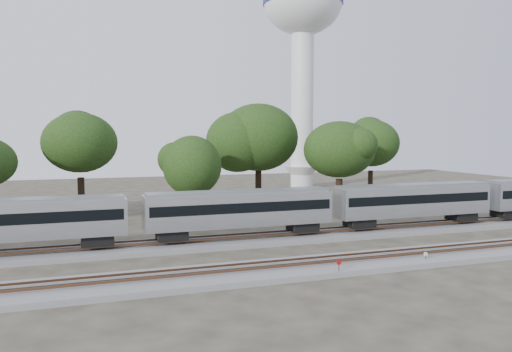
{
  "coord_description": "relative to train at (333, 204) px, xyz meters",
  "views": [
    {
      "loc": [
        -10.97,
        -35.27,
        9.44
      ],
      "look_at": [
        2.91,
        5.0,
        5.96
      ],
      "focal_mm": 35.0,
      "sensor_mm": 36.0,
      "label": 1
    }
  ],
  "objects": [
    {
      "name": "tree_6",
      "position": [
        7.2,
        12.11,
        4.64
      ],
      "size": [
        7.87,
        7.87,
        11.1
      ],
      "color": "black",
      "rests_on": "ground"
    },
    {
      "name": "tree_5",
      "position": [
        -0.48,
        19.69,
        6.07
      ],
      "size": [
        9.32,
        9.32,
        13.14
      ],
      "color": "black",
      "rests_on": "ground"
    },
    {
      "name": "track_near",
      "position": [
        -10.85,
        -10.0,
        -2.88
      ],
      "size": [
        160.0,
        5.0,
        0.73
      ],
      "color": "slate",
      "rests_on": "ground"
    },
    {
      "name": "switch_lever",
      "position": [
        -4.24,
        -11.2,
        -2.94
      ],
      "size": [
        0.57,
        0.45,
        0.3
      ],
      "primitive_type": "cube",
      "rotation": [
        0.0,
        0.0,
        -0.35
      ],
      "color": "#512D19",
      "rests_on": "ground"
    },
    {
      "name": "train",
      "position": [
        0.0,
        0.0,
        0.0
      ],
      "size": [
        104.15,
        2.97,
        4.38
      ],
      "color": "silver",
      "rests_on": "ground"
    },
    {
      "name": "tree_7",
      "position": [
        16.26,
        19.66,
        5.24
      ],
      "size": [
        8.48,
        8.48,
        11.95
      ],
      "color": "black",
      "rests_on": "ground"
    },
    {
      "name": "switch_stand_red",
      "position": [
        -5.92,
        -12.16,
        -2.35
      ],
      "size": [
        0.37,
        0.07,
        1.16
      ],
      "rotation": [
        0.0,
        0.0,
        0.09
      ],
      "color": "#512D19",
      "rests_on": "ground"
    },
    {
      "name": "tree_4",
      "position": [
        -10.66,
        12.72,
        2.98
      ],
      "size": [
        6.19,
        6.19,
        8.73
      ],
      "color": "black",
      "rests_on": "ground"
    },
    {
      "name": "water_tower",
      "position": [
        14.86,
        40.08,
        25.56
      ],
      "size": [
        13.97,
        13.97,
        38.67
      ],
      "color": "silver",
      "rests_on": "ground"
    },
    {
      "name": "tree_3",
      "position": [
        -22.28,
        18.85,
        5.5
      ],
      "size": [
        8.74,
        8.74,
        12.33
      ],
      "color": "black",
      "rests_on": "ground"
    },
    {
      "name": "ground",
      "position": [
        -10.85,
        -6.0,
        -3.09
      ],
      "size": [
        160.0,
        160.0,
        0.0
      ],
      "primitive_type": "plane",
      "color": "#383328",
      "rests_on": "ground"
    },
    {
      "name": "track_far",
      "position": [
        -10.85,
        -0.0,
        -2.88
      ],
      "size": [
        160.0,
        5.0,
        0.73
      ],
      "color": "slate",
      "rests_on": "ground"
    },
    {
      "name": "switch_stand_white",
      "position": [
        1.6,
        -11.43,
        -2.5
      ],
      "size": [
        0.29,
        0.12,
        0.92
      ],
      "rotation": [
        0.0,
        0.0,
        -0.32
      ],
      "color": "#512D19",
      "rests_on": "ground"
    }
  ]
}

